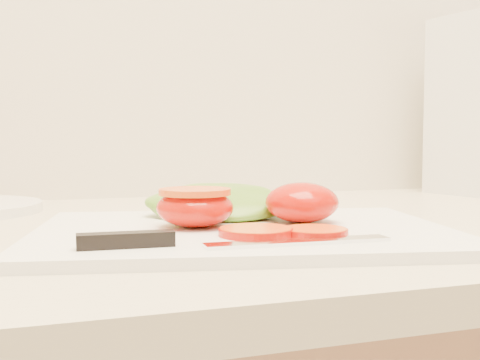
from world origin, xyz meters
name	(u,v)px	position (x,y,z in m)	size (l,w,h in m)	color
cutting_board	(243,232)	(-0.41, 1.57, 0.94)	(0.39, 0.28, 0.01)	white
tomato_half_dome	(302,202)	(-0.34, 1.59, 0.96)	(0.07, 0.07, 0.04)	#B41D07
tomato_half_cut	(195,206)	(-0.45, 1.59, 0.96)	(0.07, 0.07, 0.04)	#B41D07
tomato_slice_0	(256,232)	(-0.41, 1.52, 0.94)	(0.06, 0.06, 0.01)	orange
tomato_slice_1	(315,231)	(-0.36, 1.51, 0.94)	(0.06, 0.06, 0.01)	orange
lettuce_leaf_0	(219,203)	(-0.41, 1.66, 0.96)	(0.16, 0.11, 0.03)	olive
knife	(195,241)	(-0.48, 1.49, 0.94)	(0.25, 0.05, 0.01)	silver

